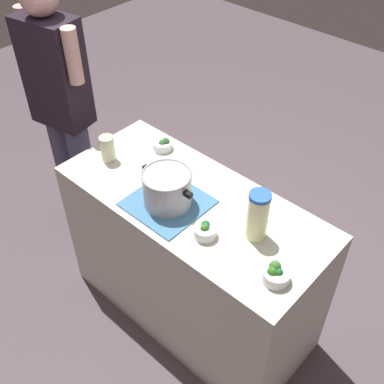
{
  "coord_description": "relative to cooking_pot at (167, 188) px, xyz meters",
  "views": [
    {
      "loc": [
        -1.13,
        1.24,
        2.46
      ],
      "look_at": [
        0.0,
        0.0,
        0.95
      ],
      "focal_mm": 44.67,
      "sensor_mm": 36.0,
      "label": 1
    }
  ],
  "objects": [
    {
      "name": "ground_plane",
      "position": [
        -0.07,
        -0.1,
        -0.99
      ],
      "size": [
        8.0,
        8.0,
        0.0
      ],
      "primitive_type": "plane",
      "color": "#53454D"
    },
    {
      "name": "counter_slab",
      "position": [
        -0.07,
        -0.1,
        -0.55
      ],
      "size": [
        1.38,
        0.61,
        0.9
      ],
      "primitive_type": "cube",
      "color": "beige",
      "rests_on": "ground_plane"
    },
    {
      "name": "dish_cloth",
      "position": [
        0.0,
        0.0,
        -0.09
      ],
      "size": [
        0.35,
        0.35,
        0.01
      ],
      "primitive_type": "cube",
      "color": "teal",
      "rests_on": "counter_slab"
    },
    {
      "name": "cooking_pot",
      "position": [
        0.0,
        0.0,
        0.0
      ],
      "size": [
        0.3,
        0.24,
        0.18
      ],
      "color": "#B7B7BC",
      "rests_on": "dish_cloth"
    },
    {
      "name": "lemonade_pitcher",
      "position": [
        -0.43,
        -0.12,
        0.02
      ],
      "size": [
        0.1,
        0.1,
        0.25
      ],
      "color": "beige",
      "rests_on": "counter_slab"
    },
    {
      "name": "mason_jar",
      "position": [
        0.47,
        -0.03,
        -0.03
      ],
      "size": [
        0.08,
        0.08,
        0.14
      ],
      "color": "beige",
      "rests_on": "counter_slab"
    },
    {
      "name": "broccoli_bowl_front",
      "position": [
        0.32,
        -0.29,
        -0.07
      ],
      "size": [
        0.11,
        0.11,
        0.07
      ],
      "color": "silver",
      "rests_on": "counter_slab"
    },
    {
      "name": "broccoli_bowl_center",
      "position": [
        -0.64,
        0.03,
        -0.06
      ],
      "size": [
        0.11,
        0.11,
        0.09
      ],
      "color": "silver",
      "rests_on": "counter_slab"
    },
    {
      "name": "broccoli_bowl_back",
      "position": [
        -0.27,
        0.04,
        -0.07
      ],
      "size": [
        0.1,
        0.1,
        0.07
      ],
      "color": "silver",
      "rests_on": "counter_slab"
    },
    {
      "name": "person_cook",
      "position": [
        1.0,
        -0.13,
        -0.06
      ],
      "size": [
        0.5,
        0.26,
        1.69
      ],
      "color": "#44405C",
      "rests_on": "ground_plane"
    }
  ]
}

